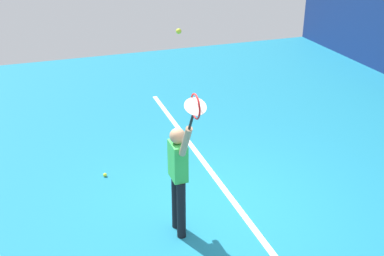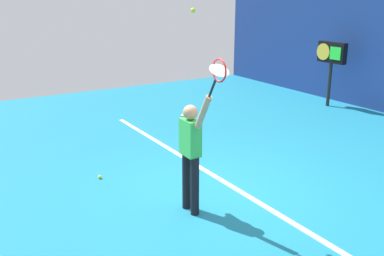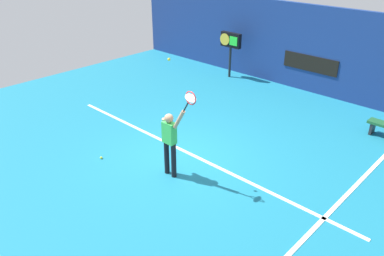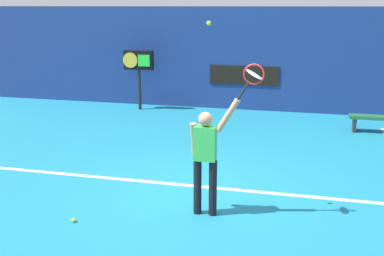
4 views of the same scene
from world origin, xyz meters
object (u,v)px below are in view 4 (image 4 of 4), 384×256
tennis_racket (253,76)px  scoreboard_clock (139,63)px  tennis_player (206,155)px  court_bench (377,120)px  tennis_ball (209,23)px  spare_ball (74,220)px

tennis_racket → scoreboard_clock: bearing=121.9°
tennis_player → court_bench: 6.76m
tennis_ball → scoreboard_clock: size_ratio=0.04×
tennis_player → court_bench: tennis_player is taller
tennis_player → spare_ball: 2.30m
tennis_player → spare_ball: bearing=-158.2°
tennis_player → scoreboard_clock: 7.89m
tennis_ball → court_bench: (3.37, 5.79, -2.68)m
tennis_player → tennis_ball: size_ratio=28.44×
tennis_racket → tennis_ball: tennis_ball is taller
tennis_player → tennis_racket: bearing=-0.4°
tennis_ball → spare_ball: bearing=-157.9°
scoreboard_clock → court_bench: bearing=-9.4°
tennis_ball → scoreboard_clock: bearing=117.8°
tennis_racket → scoreboard_clock: 8.26m
scoreboard_clock → tennis_ball: bearing=-62.2°
tennis_racket → tennis_ball: (-0.66, 0.02, 0.75)m
tennis_player → spare_ball: size_ratio=28.44×
tennis_player → tennis_racket: 1.43m
tennis_racket → spare_ball: tennis_racket is taller
court_bench → tennis_player: bearing=-120.3°
court_bench → spare_ball: court_bench is taller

